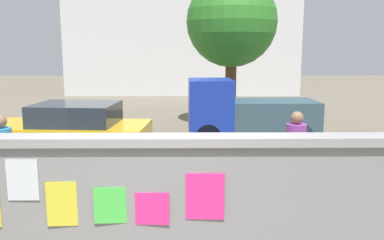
% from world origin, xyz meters
% --- Properties ---
extents(ground, '(60.00, 60.00, 0.00)m').
position_xyz_m(ground, '(0.00, 8.00, 0.00)').
color(ground, '#6B6051').
extents(poster_wall, '(7.95, 0.42, 1.52)m').
position_xyz_m(poster_wall, '(-0.01, -0.00, 0.78)').
color(poster_wall, gray).
rests_on(poster_wall, ground).
extents(auto_rickshaw_truck, '(3.63, 1.58, 1.85)m').
position_xyz_m(auto_rickshaw_truck, '(2.05, 6.03, 0.90)').
color(auto_rickshaw_truck, black).
rests_on(auto_rickshaw_truck, ground).
extents(car_parked, '(3.92, 2.00, 1.40)m').
position_xyz_m(car_parked, '(-2.41, 4.32, 0.73)').
color(car_parked, black).
rests_on(car_parked, ground).
extents(motorcycle, '(1.89, 0.59, 0.87)m').
position_xyz_m(motorcycle, '(1.16, 2.58, 0.46)').
color(motorcycle, black).
rests_on(motorcycle, ground).
extents(bicycle_near, '(1.70, 0.44, 0.95)m').
position_xyz_m(bicycle_near, '(3.02, 2.89, 0.36)').
color(bicycle_near, black).
rests_on(bicycle_near, ground).
extents(person_walking, '(0.39, 0.39, 1.62)m').
position_xyz_m(person_walking, '(2.30, 1.52, 0.99)').
color(person_walking, '#3F994C').
rests_on(person_walking, ground).
extents(person_bystander, '(0.42, 0.42, 1.62)m').
position_xyz_m(person_bystander, '(-2.64, 1.19, 0.99)').
color(person_bystander, '#3F994C').
rests_on(person_bystander, ground).
extents(tree_roadside, '(3.15, 3.15, 5.21)m').
position_xyz_m(tree_roadside, '(1.95, 9.10, 3.60)').
color(tree_roadside, brown).
rests_on(tree_roadside, ground).
extents(building_background, '(14.11, 4.68, 8.53)m').
position_xyz_m(building_background, '(0.10, 20.49, 4.29)').
color(building_background, silver).
rests_on(building_background, ground).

